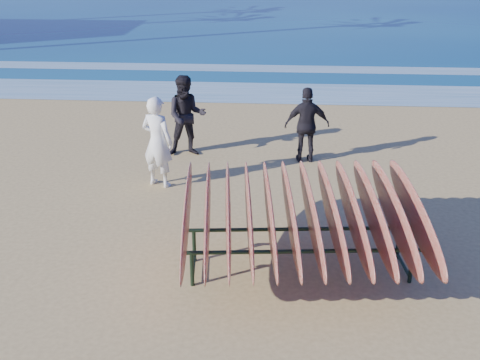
{
  "coord_description": "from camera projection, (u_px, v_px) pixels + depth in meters",
  "views": [
    {
      "loc": [
        0.6,
        -7.61,
        4.41
      ],
      "look_at": [
        0.0,
        0.8,
        0.95
      ],
      "focal_mm": 45.0,
      "sensor_mm": 36.0,
      "label": 1
    }
  ],
  "objects": [
    {
      "name": "ground",
      "position": [
        236.0,
        261.0,
        8.74
      ],
      "size": [
        120.0,
        120.0,
        0.0
      ],
      "primitive_type": "plane",
      "color": "tan",
      "rests_on": "ground"
    },
    {
      "name": "person_white",
      "position": [
        157.0,
        142.0,
        11.07
      ],
      "size": [
        0.73,
        0.61,
        1.71
      ],
      "primitive_type": "imported",
      "rotation": [
        0.0,
        0.0,
        2.76
      ],
      "color": "white",
      "rests_on": "ground"
    },
    {
      "name": "foam_far",
      "position": [
        266.0,
        68.0,
        21.19
      ],
      "size": [
        160.0,
        160.0,
        0.0
      ],
      "primitive_type": "plane",
      "color": "white",
      "rests_on": "ground"
    },
    {
      "name": "foam_near",
      "position": [
        262.0,
        93.0,
        17.96
      ],
      "size": [
        160.0,
        160.0,
        0.0
      ],
      "primitive_type": "plane",
      "color": "white",
      "rests_on": "ground"
    },
    {
      "name": "person_dark_b",
      "position": [
        307.0,
        125.0,
        12.29
      ],
      "size": [
        0.95,
        0.46,
        1.57
      ],
      "primitive_type": "imported",
      "rotation": [
        0.0,
        0.0,
        3.23
      ],
      "color": "black",
      "rests_on": "ground"
    },
    {
      "name": "person_dark_a",
      "position": [
        187.0,
        116.0,
        12.63
      ],
      "size": [
        0.93,
        0.78,
        1.72
      ],
      "primitive_type": "imported",
      "rotation": [
        0.0,
        0.0,
        0.17
      ],
      "color": "black",
      "rests_on": "ground"
    },
    {
      "name": "surfboard_rack",
      "position": [
        301.0,
        215.0,
        8.14
      ],
      "size": [
        3.44,
        3.19,
        1.39
      ],
      "rotation": [
        0.0,
        0.0,
        0.1
      ],
      "color": "black",
      "rests_on": "ground"
    }
  ]
}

